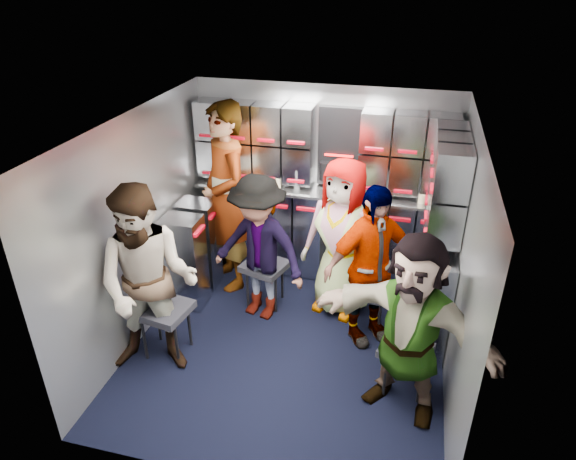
% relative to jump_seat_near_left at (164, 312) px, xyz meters
% --- Properties ---
extents(floor, '(3.00, 3.00, 0.00)m').
position_rel_jump_seat_near_left_xyz_m(floor, '(1.05, 0.38, -0.45)').
color(floor, black).
rests_on(floor, ground).
extents(wall_back, '(2.80, 0.04, 2.10)m').
position_rel_jump_seat_near_left_xyz_m(wall_back, '(1.05, 1.88, 0.60)').
color(wall_back, '#979DA4').
rests_on(wall_back, ground).
extents(wall_left, '(0.04, 3.00, 2.10)m').
position_rel_jump_seat_near_left_xyz_m(wall_left, '(-0.35, 0.38, 0.60)').
color(wall_left, '#979DA4').
rests_on(wall_left, ground).
extents(wall_right, '(0.04, 3.00, 2.10)m').
position_rel_jump_seat_near_left_xyz_m(wall_right, '(2.45, 0.38, 0.60)').
color(wall_right, '#979DA4').
rests_on(wall_right, ground).
extents(ceiling, '(2.80, 3.00, 0.02)m').
position_rel_jump_seat_near_left_xyz_m(ceiling, '(1.05, 0.38, 1.65)').
color(ceiling, silver).
rests_on(ceiling, wall_back).
extents(cart_bank_back, '(2.68, 0.38, 0.99)m').
position_rel_jump_seat_near_left_xyz_m(cart_bank_back, '(1.05, 1.67, 0.05)').
color(cart_bank_back, '#A0A5B0').
rests_on(cart_bank_back, ground).
extents(cart_bank_left, '(0.38, 0.76, 0.99)m').
position_rel_jump_seat_near_left_xyz_m(cart_bank_left, '(-0.14, 0.94, 0.05)').
color(cart_bank_left, '#A0A5B0').
rests_on(cart_bank_left, ground).
extents(counter, '(2.68, 0.42, 0.03)m').
position_rel_jump_seat_near_left_xyz_m(counter, '(1.05, 1.67, 0.57)').
color(counter, '#B6B8BD').
rests_on(counter, cart_bank_back).
extents(locker_bank_back, '(2.68, 0.28, 0.82)m').
position_rel_jump_seat_near_left_xyz_m(locker_bank_back, '(1.05, 1.73, 1.04)').
color(locker_bank_back, '#A0A5B0').
rests_on(locker_bank_back, wall_back).
extents(locker_bank_right, '(0.28, 1.00, 0.82)m').
position_rel_jump_seat_near_left_xyz_m(locker_bank_right, '(2.30, 1.08, 1.04)').
color(locker_bank_right, '#A0A5B0').
rests_on(locker_bank_right, wall_right).
extents(right_cabinet, '(0.28, 1.20, 1.00)m').
position_rel_jump_seat_near_left_xyz_m(right_cabinet, '(2.30, 0.98, 0.05)').
color(right_cabinet, '#A0A5B0').
rests_on(right_cabinet, ground).
extents(coffee_niche, '(0.46, 0.16, 0.84)m').
position_rel_jump_seat_near_left_xyz_m(coffee_niche, '(1.23, 1.79, 1.02)').
color(coffee_niche, black).
rests_on(coffee_niche, wall_back).
extents(red_latch_strip, '(2.60, 0.02, 0.03)m').
position_rel_jump_seat_near_left_xyz_m(red_latch_strip, '(1.05, 1.47, 0.43)').
color(red_latch_strip, '#AD0314').
rests_on(red_latch_strip, cart_bank_back).
extents(jump_seat_near_left, '(0.48, 0.46, 0.50)m').
position_rel_jump_seat_near_left_xyz_m(jump_seat_near_left, '(0.00, 0.00, 0.00)').
color(jump_seat_near_left, black).
rests_on(jump_seat_near_left, ground).
extents(jump_seat_mid_left, '(0.50, 0.49, 0.48)m').
position_rel_jump_seat_near_left_xyz_m(jump_seat_mid_left, '(0.65, 0.95, -0.02)').
color(jump_seat_mid_left, black).
rests_on(jump_seat_mid_left, ground).
extents(jump_seat_center, '(0.44, 0.42, 0.44)m').
position_rel_jump_seat_near_left_xyz_m(jump_seat_center, '(1.40, 1.24, -0.06)').
color(jump_seat_center, black).
rests_on(jump_seat_center, ground).
extents(jump_seat_mid_right, '(0.37, 0.35, 0.42)m').
position_rel_jump_seat_near_left_xyz_m(jump_seat_mid_right, '(1.71, 0.85, -0.07)').
color(jump_seat_mid_right, black).
rests_on(jump_seat_mid_right, ground).
extents(jump_seat_near_right, '(0.47, 0.46, 0.45)m').
position_rel_jump_seat_near_left_xyz_m(jump_seat_near_right, '(2.10, 0.05, -0.05)').
color(jump_seat_near_right, black).
rests_on(jump_seat_near_right, ground).
extents(attendant_standing, '(0.86, 0.87, 2.03)m').
position_rel_jump_seat_near_left_xyz_m(attendant_standing, '(0.15, 1.25, 0.57)').
color(attendant_standing, black).
rests_on(attendant_standing, ground).
extents(attendant_arc_a, '(0.95, 0.81, 1.73)m').
position_rel_jump_seat_near_left_xyz_m(attendant_arc_a, '(0.00, -0.18, 0.42)').
color(attendant_arc_a, black).
rests_on(attendant_arc_a, ground).
extents(attendant_arc_b, '(1.08, 0.79, 1.51)m').
position_rel_jump_seat_near_left_xyz_m(attendant_arc_b, '(0.65, 0.77, 0.31)').
color(attendant_arc_b, black).
rests_on(attendant_arc_b, ground).
extents(attendant_arc_c, '(0.92, 0.74, 1.62)m').
position_rel_jump_seat_near_left_xyz_m(attendant_arc_c, '(1.40, 1.06, 0.37)').
color(attendant_arc_c, black).
rests_on(attendant_arc_c, ground).
extents(attendant_arc_d, '(0.95, 0.87, 1.56)m').
position_rel_jump_seat_near_left_xyz_m(attendant_arc_d, '(1.71, 0.67, 0.34)').
color(attendant_arc_d, black).
rests_on(attendant_arc_d, ground).
extents(attendant_arc_e, '(1.52, 0.94, 1.57)m').
position_rel_jump_seat_near_left_xyz_m(attendant_arc_e, '(2.10, -0.13, 0.34)').
color(attendant_arc_e, black).
rests_on(attendant_arc_e, ground).
extents(bottle_left, '(0.07, 0.07, 0.28)m').
position_rel_jump_seat_near_left_xyz_m(bottle_left, '(0.11, 1.62, 0.72)').
color(bottle_left, white).
rests_on(bottle_left, counter).
extents(bottle_mid, '(0.06, 0.06, 0.22)m').
position_rel_jump_seat_near_left_xyz_m(bottle_mid, '(0.82, 1.62, 0.70)').
color(bottle_mid, white).
rests_on(bottle_mid, counter).
extents(bottle_right, '(0.06, 0.06, 0.23)m').
position_rel_jump_seat_near_left_xyz_m(bottle_right, '(1.21, 1.62, 0.70)').
color(bottle_right, white).
rests_on(bottle_right, counter).
extents(cup_left, '(0.08, 0.08, 0.11)m').
position_rel_jump_seat_near_left_xyz_m(cup_left, '(0.60, 1.61, 0.64)').
color(cup_left, '#C6B98B').
rests_on(cup_left, counter).
extents(cup_right, '(0.08, 0.08, 0.09)m').
position_rel_jump_seat_near_left_xyz_m(cup_right, '(2.12, 1.61, 0.63)').
color(cup_right, '#C6B98B').
rests_on(cup_right, counter).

